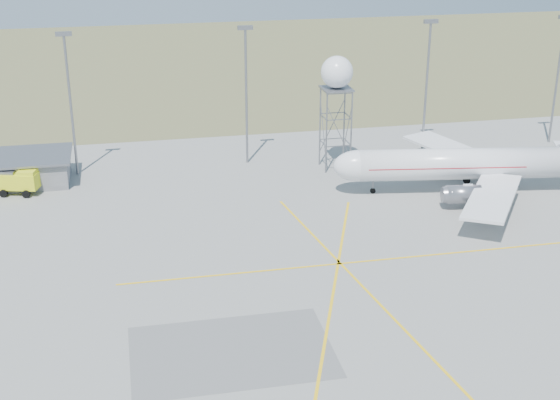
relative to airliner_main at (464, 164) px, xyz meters
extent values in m
cube|color=#5A6336|center=(-16.71, 92.05, -3.90)|extent=(400.00, 120.00, 0.03)
cube|color=gray|center=(-61.71, 16.05, -2.11)|extent=(18.00, 9.00, 3.60)
cube|color=slate|center=(-61.71, 16.05, -0.16)|extent=(19.00, 10.00, 0.30)
cylinder|color=slate|center=(-51.71, 18.05, 6.09)|extent=(0.36, 0.36, 20.00)
cube|color=slate|center=(-51.71, 18.05, 16.29)|extent=(2.20, 0.50, 0.60)
cylinder|color=slate|center=(-26.71, 18.05, 6.09)|extent=(0.36, 0.36, 20.00)
cube|color=slate|center=(-26.71, 18.05, 16.29)|extent=(2.20, 0.50, 0.60)
cylinder|color=slate|center=(1.29, 18.05, 6.09)|extent=(0.36, 0.36, 20.00)
cube|color=slate|center=(1.29, 18.05, 16.29)|extent=(2.20, 0.50, 0.60)
cylinder|color=slate|center=(23.29, 18.05, 6.09)|extent=(0.36, 0.36, 20.00)
cylinder|color=white|center=(-0.64, 0.09, 0.11)|extent=(27.85, 8.23, 4.23)
ellipsoid|color=white|center=(-14.25, 2.11, 0.11)|extent=(7.32, 5.18, 4.23)
cube|color=black|center=(-15.51, 2.30, 0.75)|extent=(1.93, 2.54, 1.03)
cube|color=white|center=(2.33, 9.29, -0.95)|extent=(9.96, 17.68, 0.38)
cube|color=white|center=(-0.46, -9.56, -0.95)|extent=(13.77, 16.84, 0.38)
cylinder|color=slate|center=(-0.78, 6.32, -1.90)|extent=(4.76, 3.06, 2.43)
cylinder|color=slate|center=(-2.59, -5.82, -1.90)|extent=(4.76, 3.06, 2.43)
cube|color=#B10B17|center=(-2.73, 0.41, 0.22)|extent=(21.57, 7.34, 0.13)
cylinder|color=black|center=(-12.16, 1.80, -3.44)|extent=(0.84, 0.84, 0.95)
cube|color=black|center=(1.46, -0.22, -3.44)|extent=(1.98, 6.44, 0.95)
cylinder|color=slate|center=(1.46, -0.22, -2.96)|extent=(0.29, 0.29, 1.91)
cylinder|color=slate|center=(-16.31, 11.16, 2.08)|extent=(0.22, 0.22, 11.98)
cylinder|color=slate|center=(-12.62, 11.16, 2.08)|extent=(0.22, 0.22, 11.98)
cylinder|color=slate|center=(-12.62, 14.84, 2.08)|extent=(0.22, 0.22, 11.98)
cylinder|color=slate|center=(-16.31, 14.84, 2.08)|extent=(0.22, 0.22, 11.98)
cube|color=slate|center=(-14.46, 13.00, 8.06)|extent=(4.29, 4.29, 0.23)
sphere|color=white|center=(-14.46, 13.00, 10.46)|extent=(4.61, 4.61, 4.61)
cube|color=yellow|center=(-60.70, 12.05, -1.97)|extent=(9.21, 5.23, 2.14)
cube|color=yellow|center=(-57.71, 11.18, -1.09)|extent=(3.00, 3.26, 1.36)
cube|color=black|center=(-57.06, 10.99, -1.00)|extent=(0.80, 2.45, 0.97)
camera|label=1|loc=(-44.65, -92.22, 34.53)|focal=50.00mm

